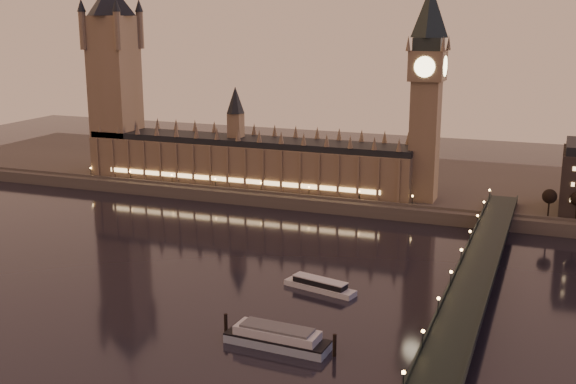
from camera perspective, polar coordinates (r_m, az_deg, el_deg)
name	(u,v)px	position (r m, az deg, el deg)	size (l,w,h in m)	color
ground	(212,279)	(267.83, -6.03, -6.82)	(700.00, 700.00, 0.00)	black
far_embankment	(393,183)	(407.39, 8.34, 0.72)	(560.00, 130.00, 6.00)	#423D35
palace_of_westminster	(246,155)	(384.18, -3.31, 2.90)	(180.00, 26.62, 52.00)	brown
victoria_tower	(114,68)	(417.62, -13.59, 9.52)	(31.68, 31.68, 118.00)	brown
big_ben	(427,81)	(350.60, 10.93, 8.62)	(17.68, 17.68, 104.00)	brown
westminster_bridge	(467,298)	(240.86, 13.99, -8.16)	(13.20, 260.00, 15.30)	black
bare_tree_0	(546,199)	(341.24, 19.72, -0.49)	(5.66, 5.66, 11.51)	black
cruise_boat_a	(320,285)	(254.98, 2.54, -7.37)	(27.46, 12.07, 4.30)	silver
moored_barge	(277,337)	(213.77, -0.86, -11.42)	(35.97, 10.46, 6.60)	#90A4B8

